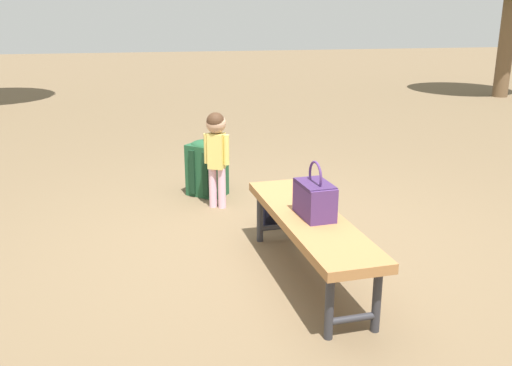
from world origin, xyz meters
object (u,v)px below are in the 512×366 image
Objects in this scene: handbag at (315,198)px; child_standing at (216,145)px; backpack_large at (207,166)px; park_bench at (310,224)px; backpack_small at (277,205)px.

handbag is 1.60m from child_standing.
child_standing reaches higher than backpack_large.
child_standing reaches higher than park_bench.
backpack_small is (-0.90, -0.48, -0.11)m from backpack_large.
park_bench is at bearing 178.71° from backpack_small.
backpack_small is at bearing 0.02° from handbag.
park_bench is 4.62× the size of backpack_small.
backpack_small is at bearing -1.29° from park_bench.
handbag is 1.05× the size of backpack_small.
backpack_large is at bearing 7.05° from child_standing.
backpack_small is (1.00, -0.02, -0.22)m from park_bench.
child_standing is 1.52× the size of backpack_large.
backpack_large is at bearing 27.79° from backpack_small.
park_bench is 1.86× the size of child_standing.
backpack_small is (-0.52, -0.43, -0.40)m from child_standing.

